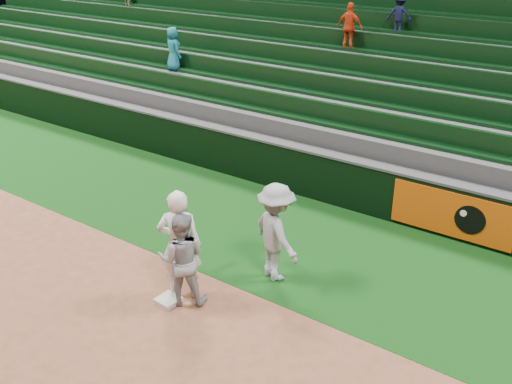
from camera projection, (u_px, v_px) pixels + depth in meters
ground at (189, 304)px, 10.21m from camera, size 70.00×70.00×0.00m
foul_grass at (281, 237)px, 12.43m from camera, size 36.00×4.20×0.01m
first_base at (168, 300)px, 10.24m from camera, size 0.41×0.41×0.09m
first_baseman at (180, 245)px, 10.04m from camera, size 0.92×0.84×2.10m
baserunner at (182, 259)px, 9.94m from camera, size 1.08×1.03×1.75m
base_coach at (276, 233)px, 10.59m from camera, size 1.44×1.18×1.94m
field_wall at (332, 178)px, 13.77m from camera, size 36.00×0.45×1.25m
stadium_seating at (397, 100)px, 16.12m from camera, size 36.00×5.95×4.85m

